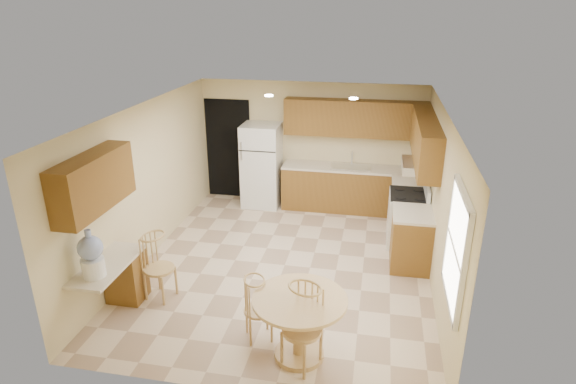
% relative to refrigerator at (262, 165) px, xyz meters
% --- Properties ---
extents(floor, '(5.50, 5.50, 0.00)m').
position_rel_refrigerator_xyz_m(floor, '(0.95, -2.40, -0.85)').
color(floor, beige).
rests_on(floor, ground).
extents(ceiling, '(4.50, 5.50, 0.02)m').
position_rel_refrigerator_xyz_m(ceiling, '(0.95, -2.40, 1.65)').
color(ceiling, white).
rests_on(ceiling, wall_back).
extents(wall_back, '(4.50, 0.02, 2.50)m').
position_rel_refrigerator_xyz_m(wall_back, '(0.95, 0.35, 0.40)').
color(wall_back, beige).
rests_on(wall_back, floor).
extents(wall_front, '(4.50, 0.02, 2.50)m').
position_rel_refrigerator_xyz_m(wall_front, '(0.95, -5.15, 0.40)').
color(wall_front, beige).
rests_on(wall_front, floor).
extents(wall_left, '(0.02, 5.50, 2.50)m').
position_rel_refrigerator_xyz_m(wall_left, '(-1.30, -2.40, 0.40)').
color(wall_left, beige).
rests_on(wall_left, floor).
extents(wall_right, '(0.02, 5.50, 2.50)m').
position_rel_refrigerator_xyz_m(wall_right, '(3.20, -2.40, 0.40)').
color(wall_right, beige).
rests_on(wall_right, floor).
extents(doorway, '(0.90, 0.02, 2.10)m').
position_rel_refrigerator_xyz_m(doorway, '(-0.80, 0.34, 0.20)').
color(doorway, black).
rests_on(doorway, floor).
extents(base_cab_back, '(2.75, 0.60, 0.87)m').
position_rel_refrigerator_xyz_m(base_cab_back, '(1.83, 0.05, -0.41)').
color(base_cab_back, brown).
rests_on(base_cab_back, floor).
extents(counter_back, '(2.75, 0.63, 0.04)m').
position_rel_refrigerator_xyz_m(counter_back, '(1.83, 0.05, 0.04)').
color(counter_back, beige).
rests_on(counter_back, base_cab_back).
extents(base_cab_right_a, '(0.60, 0.59, 0.87)m').
position_rel_refrigerator_xyz_m(base_cab_right_a, '(2.90, -0.54, -0.41)').
color(base_cab_right_a, brown).
rests_on(base_cab_right_a, floor).
extents(counter_right_a, '(0.63, 0.59, 0.04)m').
position_rel_refrigerator_xyz_m(counter_right_a, '(2.90, -0.54, 0.04)').
color(counter_right_a, beige).
rests_on(counter_right_a, base_cab_right_a).
extents(base_cab_right_b, '(0.60, 0.80, 0.87)m').
position_rel_refrigerator_xyz_m(base_cab_right_b, '(2.90, -2.00, -0.41)').
color(base_cab_right_b, brown).
rests_on(base_cab_right_b, floor).
extents(counter_right_b, '(0.63, 0.80, 0.04)m').
position_rel_refrigerator_xyz_m(counter_right_b, '(2.90, -2.00, 0.04)').
color(counter_right_b, beige).
rests_on(counter_right_b, base_cab_right_b).
extents(upper_cab_back, '(2.75, 0.33, 0.70)m').
position_rel_refrigerator_xyz_m(upper_cab_back, '(1.83, 0.19, 1.00)').
color(upper_cab_back, brown).
rests_on(upper_cab_back, wall_back).
extents(upper_cab_right, '(0.33, 2.42, 0.70)m').
position_rel_refrigerator_xyz_m(upper_cab_right, '(3.04, -1.19, 1.00)').
color(upper_cab_right, brown).
rests_on(upper_cab_right, wall_right).
extents(upper_cab_left, '(0.33, 1.40, 0.70)m').
position_rel_refrigerator_xyz_m(upper_cab_left, '(-1.13, -4.00, 1.00)').
color(upper_cab_left, brown).
rests_on(upper_cab_left, wall_left).
extents(sink, '(0.78, 0.44, 0.01)m').
position_rel_refrigerator_xyz_m(sink, '(1.80, 0.05, 0.07)').
color(sink, silver).
rests_on(sink, counter_back).
extents(range_hood, '(0.50, 0.76, 0.14)m').
position_rel_refrigerator_xyz_m(range_hood, '(2.95, -1.22, 0.57)').
color(range_hood, silver).
rests_on(range_hood, upper_cab_right).
extents(desk_pedestal, '(0.48, 0.42, 0.72)m').
position_rel_refrigerator_xyz_m(desk_pedestal, '(-1.05, -3.72, -0.49)').
color(desk_pedestal, brown).
rests_on(desk_pedestal, floor).
extents(desk_top, '(0.50, 1.20, 0.04)m').
position_rel_refrigerator_xyz_m(desk_top, '(-1.05, -4.10, -0.10)').
color(desk_top, beige).
rests_on(desk_top, desk_pedestal).
extents(window, '(0.06, 1.12, 1.30)m').
position_rel_refrigerator_xyz_m(window, '(3.18, -4.25, 0.65)').
color(window, white).
rests_on(window, wall_right).
extents(can_light_a, '(0.14, 0.14, 0.02)m').
position_rel_refrigerator_xyz_m(can_light_a, '(0.45, -1.20, 1.64)').
color(can_light_a, white).
rests_on(can_light_a, ceiling).
extents(can_light_b, '(0.14, 0.14, 0.02)m').
position_rel_refrigerator_xyz_m(can_light_b, '(1.85, -1.20, 1.64)').
color(can_light_b, white).
rests_on(can_light_b, ceiling).
extents(refrigerator, '(0.75, 0.73, 1.69)m').
position_rel_refrigerator_xyz_m(refrigerator, '(0.00, 0.00, 0.00)').
color(refrigerator, white).
rests_on(refrigerator, floor).
extents(stove, '(0.65, 0.76, 1.09)m').
position_rel_refrigerator_xyz_m(stove, '(2.88, -1.22, -0.38)').
color(stove, white).
rests_on(stove, floor).
extents(dining_table, '(1.09, 1.09, 0.81)m').
position_rel_refrigerator_xyz_m(dining_table, '(1.53, -4.46, -0.32)').
color(dining_table, tan).
rests_on(dining_table, floor).
extents(chair_table_a, '(0.37, 0.48, 0.84)m').
position_rel_refrigerator_xyz_m(chair_table_a, '(0.98, -4.29, -0.34)').
color(chair_table_a, tan).
rests_on(chair_table_a, floor).
extents(chair_table_b, '(0.45, 0.51, 1.01)m').
position_rel_refrigerator_xyz_m(chair_table_b, '(1.58, -4.70, -0.23)').
color(chair_table_b, tan).
rests_on(chair_table_b, floor).
extents(chair_desk, '(0.42, 0.55, 0.96)m').
position_rel_refrigerator_xyz_m(chair_desk, '(-0.60, -3.69, -0.26)').
color(chair_desk, tan).
rests_on(chair_desk, floor).
extents(water_crock, '(0.30, 0.30, 0.63)m').
position_rel_refrigerator_xyz_m(water_crock, '(-1.05, -4.40, 0.21)').
color(water_crock, white).
rests_on(water_crock, desk_top).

